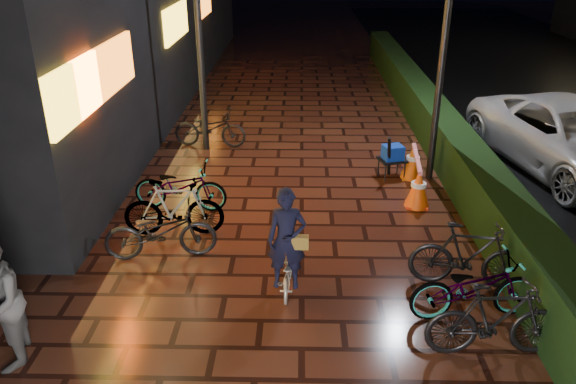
{
  "coord_description": "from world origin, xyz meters",
  "views": [
    {
      "loc": [
        -0.05,
        -6.73,
        4.77
      ],
      "look_at": [
        -0.23,
        1.25,
        1.1
      ],
      "focal_mm": 35.0,
      "sensor_mm": 36.0,
      "label": 1
    }
  ],
  "objects_px": {
    "traffic_barrier": "(415,174)",
    "cart_assembly": "(392,154)",
    "van": "(574,138)",
    "cyclist": "(287,254)"
  },
  "relations": [
    {
      "from": "cyclist",
      "to": "traffic_barrier",
      "type": "height_order",
      "value": "cyclist"
    },
    {
      "from": "van",
      "to": "cyclist",
      "type": "relative_size",
      "value": 3.37
    },
    {
      "from": "cyclist",
      "to": "cart_assembly",
      "type": "distance_m",
      "value": 4.75
    },
    {
      "from": "van",
      "to": "traffic_barrier",
      "type": "height_order",
      "value": "van"
    },
    {
      "from": "van",
      "to": "cyclist",
      "type": "bearing_deg",
      "value": -154.44
    },
    {
      "from": "cyclist",
      "to": "traffic_barrier",
      "type": "xyz_separation_m",
      "value": [
        2.51,
        3.56,
        -0.23
      ]
    },
    {
      "from": "traffic_barrier",
      "to": "cart_assembly",
      "type": "xyz_separation_m",
      "value": [
        -0.38,
        0.68,
        0.16
      ]
    },
    {
      "from": "van",
      "to": "cyclist",
      "type": "xyz_separation_m",
      "value": [
        -6.08,
        -4.67,
        -0.16
      ]
    },
    {
      "from": "traffic_barrier",
      "to": "cart_assembly",
      "type": "bearing_deg",
      "value": 118.84
    },
    {
      "from": "van",
      "to": "cyclist",
      "type": "distance_m",
      "value": 7.67
    }
  ]
}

